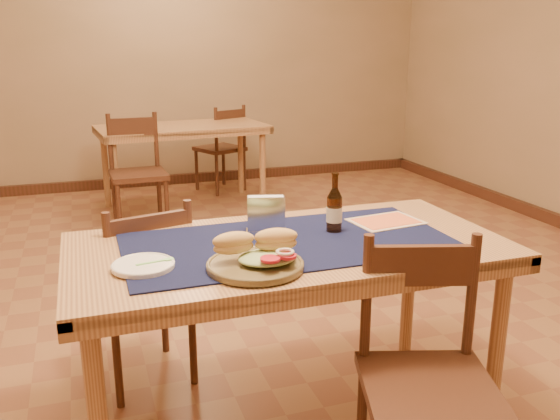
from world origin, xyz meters
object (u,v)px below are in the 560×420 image
object	(u,v)px
main_table	(289,264)
beer_bottle	(334,210)
chair_main_near	(426,375)
sandwich_plate	(258,258)
chair_main_far	(142,290)
back_table	(183,135)
napkin_holder	(266,215)

from	to	relation	value
main_table	beer_bottle	size ratio (longest dim) A/B	6.91
main_table	chair_main_near	bearing A→B (deg)	-63.30
chair_main_near	sandwich_plate	bearing A→B (deg)	144.47
main_table	chair_main_near	world-z (taller)	chair_main_near
sandwich_plate	beer_bottle	size ratio (longest dim) A/B	1.38
chair_main_near	chair_main_far	bearing A→B (deg)	127.56
chair_main_far	chair_main_near	xyz separation A→B (m)	(0.77, -1.00, 0.02)
chair_main_near	beer_bottle	size ratio (longest dim) A/B	3.78
back_table	napkin_holder	world-z (taller)	napkin_holder
chair_main_far	back_table	bearing A→B (deg)	76.80
chair_main_far	beer_bottle	world-z (taller)	beer_bottle
chair_main_far	chair_main_near	world-z (taller)	chair_main_near
beer_bottle	napkin_holder	xyz separation A→B (m)	(-0.25, 0.09, -0.02)
back_table	chair_main_far	distance (m)	2.94
main_table	napkin_holder	xyz separation A→B (m)	(-0.04, 0.15, 0.15)
chair_main_near	sandwich_plate	xyz separation A→B (m)	(-0.45, 0.32, 0.33)
chair_main_far	sandwich_plate	bearing A→B (deg)	-64.86
main_table	back_table	distance (m)	3.33
back_table	beer_bottle	bearing A→B (deg)	-89.27
chair_main_near	napkin_holder	distance (m)	0.84
beer_bottle	sandwich_plate	bearing A→B (deg)	-144.61
beer_bottle	main_table	bearing A→B (deg)	-163.04
chair_main_near	sandwich_plate	world-z (taller)	sandwich_plate
beer_bottle	napkin_holder	bearing A→B (deg)	160.63
chair_main_near	main_table	bearing A→B (deg)	116.70
sandwich_plate	beer_bottle	world-z (taller)	beer_bottle
chair_main_near	back_table	bearing A→B (deg)	91.51
back_table	beer_bottle	xyz separation A→B (m)	(0.04, -3.26, 0.17)
back_table	chair_main_near	distance (m)	3.87
sandwich_plate	napkin_holder	xyz separation A→B (m)	(0.14, 0.37, 0.03)
main_table	beer_bottle	distance (m)	0.28
main_table	chair_main_near	size ratio (longest dim) A/B	1.83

